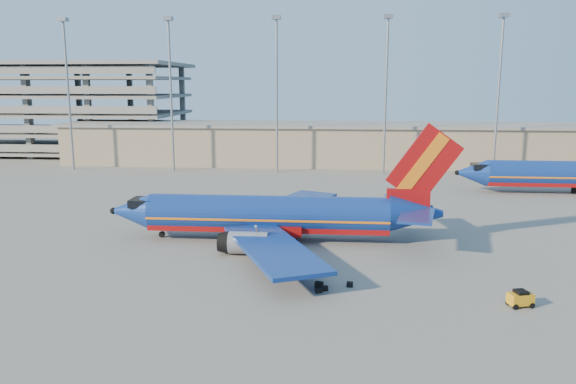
% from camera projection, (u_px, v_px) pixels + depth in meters
% --- Properties ---
extents(ground, '(220.00, 220.00, 0.00)m').
position_uv_depth(ground, '(280.00, 238.00, 61.19)').
color(ground, slate).
rests_on(ground, ground).
extents(terminal_building, '(122.00, 16.00, 8.50)m').
position_uv_depth(terminal_building, '(355.00, 144.00, 116.32)').
color(terminal_building, '#9E846D').
rests_on(terminal_building, ground).
extents(parking_garage, '(62.00, 32.00, 21.40)m').
position_uv_depth(parking_garage, '(55.00, 104.00, 136.36)').
color(parking_garage, slate).
rests_on(parking_garage, ground).
extents(light_mast_row, '(101.60, 1.60, 28.65)m').
position_uv_depth(light_mast_row, '(331.00, 78.00, 102.45)').
color(light_mast_row, gray).
rests_on(light_mast_row, ground).
extents(aircraft_main, '(37.44, 36.07, 12.69)m').
position_uv_depth(aircraft_main, '(276.00, 216.00, 59.99)').
color(aircraft_main, navy).
rests_on(aircraft_main, ground).
extents(baggage_tug, '(2.03, 1.54, 1.30)m').
position_uv_depth(baggage_tug, '(520.00, 298.00, 42.32)').
color(baggage_tug, orange).
rests_on(baggage_tug, ground).
extents(luggage_pile, '(3.19, 2.08, 0.53)m').
position_uv_depth(luggage_pile, '(327.00, 287.00, 46.01)').
color(luggage_pile, black).
rests_on(luggage_pile, ground).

